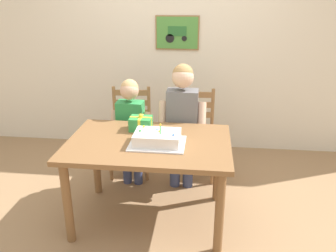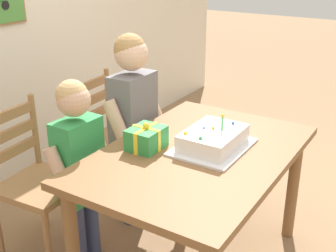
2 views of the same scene
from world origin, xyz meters
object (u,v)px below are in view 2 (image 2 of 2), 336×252
at_px(birthday_cake, 213,140).
at_px(child_older, 133,113).
at_px(chair_right, 110,140).
at_px(chair_left, 35,181).
at_px(gift_box_red_large, 146,138).
at_px(child_younger, 79,157).
at_px(dining_table, 197,169).

xyz_separation_m(birthday_cake, child_older, (0.15, 0.63, -0.02)).
bearing_deg(chair_right, chair_left, -179.99).
xyz_separation_m(birthday_cake, gift_box_red_large, (-0.19, 0.30, 0.01)).
bearing_deg(gift_box_red_large, chair_right, 54.31).
height_order(gift_box_red_large, child_older, child_older).
xyz_separation_m(chair_left, chair_right, (0.69, 0.00, 0.00)).
height_order(chair_right, child_younger, child_younger).
bearing_deg(child_younger, gift_box_red_large, -63.30).
xyz_separation_m(gift_box_red_large, child_older, (0.34, 0.33, -0.03)).
xyz_separation_m(dining_table, child_older, (0.23, 0.58, 0.13)).
relative_size(birthday_cake, child_older, 0.35).
height_order(dining_table, gift_box_red_large, gift_box_red_large).
distance_m(birthday_cake, child_younger, 0.73).
height_order(birthday_cake, child_younger, child_younger).
xyz_separation_m(birthday_cake, chair_left, (-0.43, 0.92, -0.32)).
bearing_deg(chair_right, birthday_cake, -105.84).
relative_size(dining_table, birthday_cake, 3.02).
xyz_separation_m(dining_table, birthday_cake, (0.08, -0.05, 0.15)).
height_order(dining_table, birthday_cake, birthday_cake).
distance_m(dining_table, chair_left, 0.96).
relative_size(birthday_cake, child_younger, 0.40).
distance_m(dining_table, child_younger, 0.64).
relative_size(chair_left, chair_right, 1.00).
height_order(gift_box_red_large, chair_left, chair_left).
bearing_deg(gift_box_red_large, chair_left, 110.90).
distance_m(chair_left, chair_right, 0.69).
xyz_separation_m(child_older, child_younger, (-0.51, 0.00, -0.10)).
bearing_deg(child_younger, chair_right, 25.40).
bearing_deg(chair_left, gift_box_red_large, -69.10).
relative_size(gift_box_red_large, chair_right, 0.21).
xyz_separation_m(dining_table, gift_box_red_large, (-0.11, 0.25, 0.16)).
height_order(dining_table, child_older, child_older).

